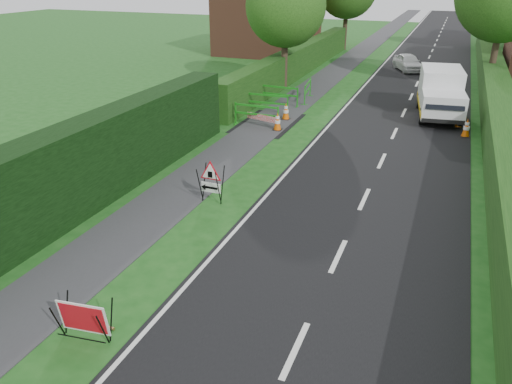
% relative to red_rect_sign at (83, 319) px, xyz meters
% --- Properties ---
extents(ground, '(120.00, 120.00, 0.00)m').
position_rel_red_rect_sign_xyz_m(ground, '(1.27, 3.65, -0.48)').
color(ground, '#194D16').
rests_on(ground, ground).
extents(road_surface, '(6.00, 90.00, 0.02)m').
position_rel_red_rect_sign_xyz_m(road_surface, '(3.77, 38.65, -0.47)').
color(road_surface, black).
rests_on(road_surface, ground).
extents(footpath, '(2.00, 90.00, 0.02)m').
position_rel_red_rect_sign_xyz_m(footpath, '(-1.73, 38.65, -0.47)').
color(footpath, '#2D2D30').
rests_on(footpath, ground).
extents(hedge_west_near, '(1.10, 18.00, 2.50)m').
position_rel_red_rect_sign_xyz_m(hedge_west_near, '(-3.73, 3.65, -0.48)').
color(hedge_west_near, black).
rests_on(hedge_west_near, ground).
extents(hedge_west_far, '(1.00, 24.00, 1.80)m').
position_rel_red_rect_sign_xyz_m(hedge_west_far, '(-3.73, 25.65, -0.48)').
color(hedge_west_far, '#14380F').
rests_on(hedge_west_far, ground).
extents(hedge_east, '(1.20, 50.00, 1.50)m').
position_rel_red_rect_sign_xyz_m(hedge_east, '(7.77, 19.65, -0.48)').
color(hedge_east, '#14380F').
rests_on(hedge_east, ground).
extents(house_west, '(7.50, 7.40, 7.88)m').
position_rel_red_rect_sign_xyz_m(house_west, '(-8.73, 33.65, 2.42)').
color(house_west, brown).
rests_on(house_west, ground).
extents(tree_nw, '(4.40, 4.40, 6.70)m').
position_rel_red_rect_sign_xyz_m(tree_nw, '(-3.33, 21.65, 4.00)').
color(tree_nw, '#2D2116').
rests_on(tree_nw, ground).
extents(red_rect_sign, '(1.03, 0.70, 0.83)m').
position_rel_red_rect_sign_xyz_m(red_rect_sign, '(0.00, 0.00, 0.00)').
color(red_rect_sign, black).
rests_on(red_rect_sign, ground).
extents(triangle_sign, '(0.78, 0.78, 1.12)m').
position_rel_red_rect_sign_xyz_m(triangle_sign, '(-0.47, 6.25, 0.30)').
color(triangle_sign, black).
rests_on(triangle_sign, ground).
extents(works_van, '(2.36, 4.82, 2.11)m').
position_rel_red_rect_sign_xyz_m(works_van, '(5.30, 18.73, 0.64)').
color(works_van, silver).
rests_on(works_van, ground).
extents(traffic_cone_0, '(0.38, 0.38, 0.79)m').
position_rel_red_rect_sign_xyz_m(traffic_cone_0, '(6.55, 15.80, -0.09)').
color(traffic_cone_0, black).
rests_on(traffic_cone_0, ground).
extents(traffic_cone_1, '(0.38, 0.38, 0.79)m').
position_rel_red_rect_sign_xyz_m(traffic_cone_1, '(6.26, 17.15, -0.09)').
color(traffic_cone_1, black).
rests_on(traffic_cone_1, ground).
extents(traffic_cone_2, '(0.38, 0.38, 0.79)m').
position_rel_red_rect_sign_xyz_m(traffic_cone_2, '(6.20, 19.17, -0.09)').
color(traffic_cone_2, black).
rests_on(traffic_cone_2, ground).
extents(traffic_cone_3, '(0.38, 0.38, 0.79)m').
position_rel_red_rect_sign_xyz_m(traffic_cone_3, '(-1.00, 13.83, -0.09)').
color(traffic_cone_3, black).
rests_on(traffic_cone_3, ground).
extents(traffic_cone_4, '(0.38, 0.38, 0.79)m').
position_rel_red_rect_sign_xyz_m(traffic_cone_4, '(-1.19, 15.55, -0.09)').
color(traffic_cone_4, black).
rests_on(traffic_cone_4, ground).
extents(ped_barrier_0, '(2.06, 0.37, 1.00)m').
position_rel_red_rect_sign_xyz_m(ped_barrier_0, '(-2.04, 14.01, 0.15)').
color(ped_barrier_0, '#177F17').
rests_on(ped_barrier_0, ground).
extents(ped_barrier_1, '(2.07, 0.39, 1.00)m').
position_rel_red_rect_sign_xyz_m(ped_barrier_1, '(-2.30, 16.08, 0.15)').
color(ped_barrier_1, '#177F17').
rests_on(ped_barrier_1, ground).
extents(ped_barrier_2, '(2.08, 0.50, 1.00)m').
position_rel_red_rect_sign_xyz_m(ped_barrier_2, '(-2.34, 17.90, 0.15)').
color(ped_barrier_2, '#177F17').
rests_on(ped_barrier_2, ground).
extents(ped_barrier_3, '(0.62, 2.09, 1.00)m').
position_rel_red_rect_sign_xyz_m(ped_barrier_3, '(-1.25, 19.35, 0.15)').
color(ped_barrier_3, '#177F17').
rests_on(ped_barrier_3, ground).
extents(redwhite_plank, '(1.45, 0.45, 0.25)m').
position_rel_red_rect_sign_xyz_m(redwhite_plank, '(-1.80, 13.95, -0.48)').
color(redwhite_plank, red).
rests_on(redwhite_plank, ground).
extents(litter_can, '(0.12, 0.07, 0.07)m').
position_rel_red_rect_sign_xyz_m(litter_can, '(0.27, 0.40, -0.48)').
color(litter_can, '#BF7F4C').
rests_on(litter_can, ground).
extents(hatchback_car, '(2.53, 3.52, 1.11)m').
position_rel_red_rect_sign_xyz_m(hatchback_car, '(2.75, 29.82, 0.08)').
color(hatchback_car, silver).
rests_on(hatchback_car, ground).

